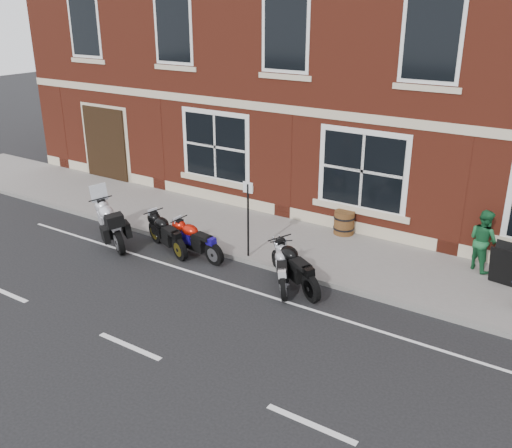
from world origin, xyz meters
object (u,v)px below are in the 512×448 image
object	(u,v)px
barrel_planter	(344,222)
moto_naked_black	(295,265)
moto_touring_silver	(112,222)
moto_sport_red	(196,239)
moto_sport_silver	(285,267)
parking_sign	(248,214)
pedestrian_right	(483,240)
moto_sport_black	(167,232)
a_board_sign	(503,264)

from	to	relation	value
barrel_planter	moto_naked_black	bearing A→B (deg)	-84.69
moto_touring_silver	barrel_planter	size ratio (longest dim) A/B	3.11
moto_sport_red	moto_naked_black	distance (m)	2.99
moto_naked_black	moto_sport_red	bearing A→B (deg)	120.78
moto_touring_silver	moto_sport_silver	size ratio (longest dim) A/B	1.23
parking_sign	moto_sport_silver	bearing A→B (deg)	-26.14
moto_sport_red	pedestrian_right	world-z (taller)	pedestrian_right
moto_naked_black	pedestrian_right	bearing A→B (deg)	-16.99
moto_touring_silver	moto_sport_black	xyz separation A→B (m)	(1.64, 0.43, -0.10)
moto_touring_silver	moto_sport_silver	xyz separation A→B (m)	(5.31, 0.39, -0.13)
barrel_planter	moto_sport_red	bearing A→B (deg)	-129.15
moto_sport_silver	barrel_planter	size ratio (longest dim) A/B	2.53
moto_sport_black	moto_naked_black	xyz separation A→B (m)	(3.89, 0.07, 0.03)
a_board_sign	pedestrian_right	bearing A→B (deg)	150.55
moto_touring_silver	moto_sport_black	size ratio (longest dim) A/B	1.08
moto_touring_silver	barrel_planter	bearing A→B (deg)	-23.61
barrel_planter	parking_sign	bearing A→B (deg)	-117.51
a_board_sign	barrel_planter	bearing A→B (deg)	178.75
moto_naked_black	parking_sign	size ratio (longest dim) A/B	0.95
moto_sport_silver	parking_sign	bearing A→B (deg)	124.05
moto_sport_red	barrel_planter	bearing A→B (deg)	-28.80
pedestrian_right	moto_naked_black	bearing A→B (deg)	75.77
parking_sign	moto_naked_black	bearing A→B (deg)	-19.99
moto_sport_black	a_board_sign	world-z (taller)	a_board_sign
moto_touring_silver	barrel_planter	distance (m)	6.48
pedestrian_right	moto_sport_red	bearing A→B (deg)	59.39
moto_sport_red	pedestrian_right	bearing A→B (deg)	-54.51
moto_sport_red	parking_sign	bearing A→B (deg)	-55.60
moto_touring_silver	pedestrian_right	bearing A→B (deg)	-38.26
a_board_sign	parking_sign	bearing A→B (deg)	-152.74
moto_naked_black	parking_sign	distance (m)	1.97
moto_sport_red	a_board_sign	distance (m)	7.51
pedestrian_right	moto_sport_black	bearing A→B (deg)	57.36
moto_touring_silver	pedestrian_right	xyz separation A→B (m)	(8.99, 3.57, 0.27)
moto_sport_silver	moto_naked_black	distance (m)	0.25
moto_sport_black	moto_sport_silver	distance (m)	3.67
moto_touring_silver	pedestrian_right	size ratio (longest dim) A/B	1.34
moto_sport_red	pedestrian_right	size ratio (longest dim) A/B	1.26
moto_sport_silver	a_board_sign	xyz separation A→B (m)	(4.28, 2.71, 0.11)
parking_sign	pedestrian_right	bearing A→B (deg)	24.48
moto_sport_silver	moto_touring_silver	bearing A→B (deg)	153.48
moto_sport_black	a_board_sign	size ratio (longest dim) A/B	2.02
moto_sport_red	pedestrian_right	distance (m)	7.14
moto_naked_black	moto_sport_silver	bearing A→B (deg)	149.17
moto_sport_red	barrel_planter	world-z (taller)	moto_sport_red
moto_naked_black	pedestrian_right	distance (m)	4.64
moto_naked_black	barrel_planter	size ratio (longest dim) A/B	2.85
moto_touring_silver	moto_sport_black	bearing A→B (deg)	-45.12
moto_touring_silver	parking_sign	world-z (taller)	parking_sign
a_board_sign	moto_sport_black	bearing A→B (deg)	-153.21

